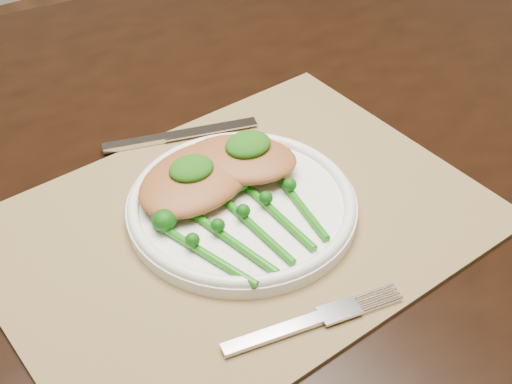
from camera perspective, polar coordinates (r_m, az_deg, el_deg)
dining_table at (r=1.13m, az=-1.21°, el=-10.97°), size 1.70×1.09×0.75m
placemat at (r=0.74m, az=-1.38°, el=-2.63°), size 0.52×0.40×0.00m
dinner_plate at (r=0.75m, az=-1.14°, el=-1.02°), size 0.24×0.24×0.02m
knife at (r=0.86m, az=-7.23°, el=4.36°), size 0.18×0.07×0.01m
fork at (r=0.66m, az=5.56°, el=-9.85°), size 0.18×0.05×0.01m
chicken_fillet_left at (r=0.75m, az=-4.76°, el=1.13°), size 0.17×0.14×0.03m
chicken_fillet_right at (r=0.77m, az=-1.25°, el=2.65°), size 0.15×0.14×0.02m
pesto_dollop_left at (r=0.74m, az=-5.20°, el=1.88°), size 0.05×0.04×0.02m
pesto_dollop_right at (r=0.77m, az=-0.64°, el=3.82°), size 0.05×0.04×0.02m
broccolini_bundle at (r=0.71m, az=-0.14°, el=-2.81°), size 0.16×0.17×0.04m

